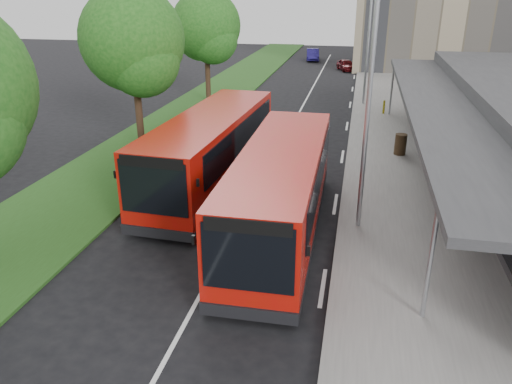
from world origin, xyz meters
TOP-DOWN VIEW (x-y plane):
  - ground at (0.00, 0.00)m, footprint 120.00×120.00m
  - pavement at (6.00, 20.00)m, footprint 5.00×80.00m
  - grass_verge at (-7.00, 20.00)m, footprint 5.00×80.00m
  - lane_centre_line at (0.00, 15.00)m, footprint 0.12×70.00m
  - kerb_dashes at (3.30, 19.00)m, footprint 0.12×56.00m
  - tree_mid at (-7.01, 9.05)m, footprint 5.03×5.03m
  - tree_far at (-7.01, 21.05)m, footprint 4.84×4.84m
  - lamp_post_near at (4.12, 2.00)m, footprint 1.44×0.28m
  - lamp_post_far at (4.12, 22.00)m, footprint 1.44×0.28m
  - bus_main at (1.55, 1.14)m, footprint 2.89×10.69m
  - bus_second at (-1.99, 4.87)m, footprint 3.35×11.00m
  - litter_bin at (6.08, 10.51)m, footprint 0.73×0.73m
  - bollard at (5.53, 19.18)m, footprint 0.18×0.18m
  - car_near at (2.36, 37.76)m, footprint 2.29×3.53m
  - car_far at (-1.68, 44.47)m, footprint 1.83×4.04m

SIDE VIEW (x-z plane):
  - ground at x=0.00m, z-range 0.00..0.00m
  - kerb_dashes at x=3.30m, z-range 0.00..0.01m
  - lane_centre_line at x=0.00m, z-range 0.00..0.01m
  - grass_verge at x=-7.00m, z-range 0.00..0.10m
  - pavement at x=6.00m, z-range 0.00..0.15m
  - car_near at x=2.36m, z-range 0.00..1.12m
  - bollard at x=5.53m, z-range 0.15..1.01m
  - car_far at x=-1.68m, z-range 0.00..1.29m
  - litter_bin at x=6.08m, z-range 0.15..1.18m
  - bus_main at x=1.55m, z-range 0.04..3.05m
  - bus_second at x=-1.99m, z-range 0.04..3.12m
  - lamp_post_near at x=4.12m, z-range 0.72..8.72m
  - lamp_post_far at x=4.12m, z-range 0.72..8.72m
  - tree_far at x=-7.01m, z-range 1.13..8.92m
  - tree_mid at x=-7.01m, z-range 1.18..9.26m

